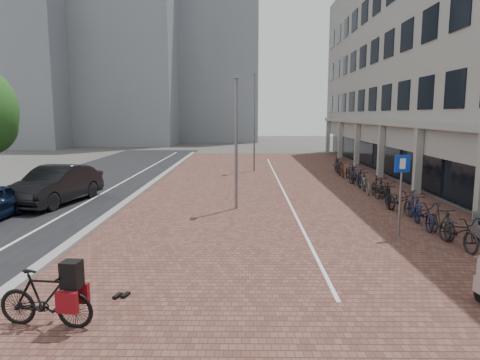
# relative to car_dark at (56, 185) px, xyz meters

# --- Properties ---
(ground) EXTENTS (140.00, 140.00, 0.00)m
(ground) POSITION_rel_car_dark_xyz_m (8.22, -7.38, -0.85)
(ground) COLOR #474442
(ground) RESTS_ON ground
(plaza_brick) EXTENTS (14.50, 42.00, 0.04)m
(plaza_brick) POSITION_rel_car_dark_xyz_m (10.22, 4.62, -0.84)
(plaza_brick) COLOR brown
(plaza_brick) RESTS_ON ground
(street_asphalt) EXTENTS (8.00, 50.00, 0.03)m
(street_asphalt) POSITION_rel_car_dark_xyz_m (-0.78, 4.62, -0.85)
(street_asphalt) COLOR black
(street_asphalt) RESTS_ON ground
(curb) EXTENTS (0.35, 42.00, 0.14)m
(curb) POSITION_rel_car_dark_xyz_m (3.12, 4.62, -0.78)
(curb) COLOR gray
(curb) RESTS_ON ground
(lane_line) EXTENTS (0.12, 44.00, 0.00)m
(lane_line) POSITION_rel_car_dark_xyz_m (1.22, 4.62, -0.83)
(lane_line) COLOR white
(lane_line) RESTS_ON street_asphalt
(parking_line) EXTENTS (0.10, 30.00, 0.00)m
(parking_line) POSITION_rel_car_dark_xyz_m (10.42, 4.62, -0.82)
(parking_line) COLOR white
(parking_line) RESTS_ON plaza_brick
(office_building) EXTENTS (8.40, 40.00, 15.00)m
(office_building) POSITION_rel_car_dark_xyz_m (21.18, 8.62, 7.59)
(office_building) COLOR #999994
(office_building) RESTS_ON ground
(bg_towers) EXTENTS (33.00, 23.00, 32.00)m
(bg_towers) POSITION_rel_car_dark_xyz_m (-6.12, 41.55, 13.11)
(bg_towers) COLOR gray
(bg_towers) RESTS_ON ground
(car_dark) EXTENTS (2.75, 5.41, 1.70)m
(car_dark) POSITION_rel_car_dark_xyz_m (0.00, 0.00, 0.00)
(car_dark) COLOR black
(car_dark) RESTS_ON ground
(hero_bike) EXTENTS (1.91, 0.75, 1.32)m
(hero_bike) POSITION_rel_car_dark_xyz_m (4.70, -11.47, -0.27)
(hero_bike) COLOR black
(hero_bike) RESTS_ON ground
(shoes) EXTENTS (0.41, 0.37, 0.09)m
(shoes) POSITION_rel_car_dark_xyz_m (5.73, -10.17, -0.81)
(shoes) COLOR black
(shoes) RESTS_ON ground
(parking_sign) EXTENTS (0.55, 0.18, 2.68)m
(parking_sign) POSITION_rel_car_dark_xyz_m (13.47, -5.13, 0.98)
(parking_sign) COLOR slate
(parking_sign) RESTS_ON ground
(lamp_near) EXTENTS (0.12, 0.12, 5.47)m
(lamp_near) POSITION_rel_car_dark_xyz_m (8.05, -1.05, 1.88)
(lamp_near) COLOR gray
(lamp_near) RESTS_ON ground
(lamp_far) EXTENTS (0.12, 0.12, 6.73)m
(lamp_far) POSITION_rel_car_dark_xyz_m (9.05, 11.43, 2.51)
(lamp_far) COLOR slate
(lamp_far) RESTS_ON ground
(bike_row) EXTENTS (1.37, 20.46, 1.05)m
(bike_row) POSITION_rel_car_dark_xyz_m (14.71, 2.82, -0.33)
(bike_row) COLOR black
(bike_row) RESTS_ON ground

